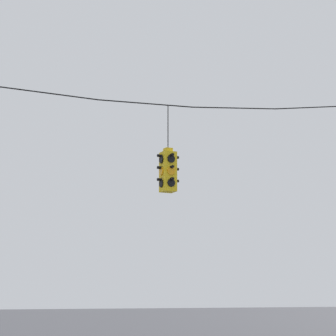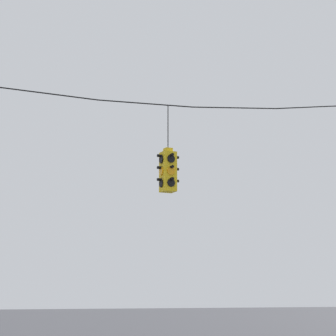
% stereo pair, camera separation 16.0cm
% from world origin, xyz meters
% --- Properties ---
extents(span_wire, '(17.81, 0.03, 0.84)m').
position_xyz_m(span_wire, '(0.00, 0.19, 7.02)').
color(span_wire, black).
extents(traffic_light_near_right_pole, '(0.58, 0.58, 2.20)m').
position_xyz_m(traffic_light_near_right_pole, '(3.12, 0.19, 5.16)').
color(traffic_light_near_right_pole, yellow).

